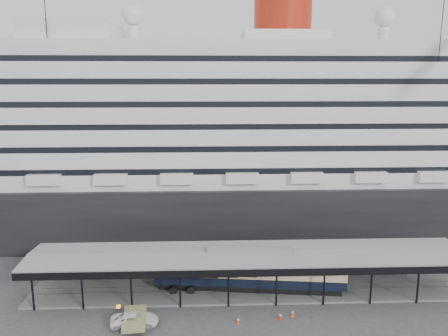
{
  "coord_description": "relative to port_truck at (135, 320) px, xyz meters",
  "views": [
    {
      "loc": [
        -5.26,
        -47.29,
        26.93
      ],
      "look_at": [
        -3.15,
        8.0,
        15.62
      ],
      "focal_mm": 35.0,
      "sensor_mm": 36.0,
      "label": 1
    }
  ],
  "objects": [
    {
      "name": "ground",
      "position": [
        13.5,
        2.94,
        -0.73
      ],
      "size": [
        200.0,
        200.0,
        0.0
      ],
      "primitive_type": "plane",
      "color": "#3A3A3C",
      "rests_on": "ground"
    },
    {
      "name": "cruise_ship",
      "position": [
        13.55,
        34.94,
        17.62
      ],
      "size": [
        130.0,
        30.0,
        43.9
      ],
      "color": "black",
      "rests_on": "ground"
    },
    {
      "name": "platform_canopy",
      "position": [
        13.5,
        7.94,
        1.63
      ],
      "size": [
        56.0,
        9.18,
        5.3
      ],
      "color": "slate",
      "rests_on": "ground"
    },
    {
      "name": "port_truck",
      "position": [
        0.0,
        0.0,
        0.0
      ],
      "size": [
        5.48,
        2.95,
        1.46
      ],
      "primitive_type": "imported",
      "rotation": [
        0.0,
        0.0,
        1.67
      ],
      "color": "white",
      "rests_on": "ground"
    },
    {
      "name": "pullman_carriage",
      "position": [
        13.51,
        7.94,
        2.14
      ],
      "size": [
        24.5,
        6.01,
        23.86
      ],
      "rotation": [
        0.0,
        0.0,
        -0.12
      ],
      "color": "black",
      "rests_on": "ground"
    },
    {
      "name": "traffic_cone_left",
      "position": [
        11.53,
        0.08,
        -0.36
      ],
      "size": [
        0.45,
        0.45,
        0.74
      ],
      "rotation": [
        0.0,
        0.0,
        0.19
      ],
      "color": "#E83F0C",
      "rests_on": "ground"
    },
    {
      "name": "traffic_cone_mid",
      "position": [
        16.41,
        0.75,
        -0.31
      ],
      "size": [
        0.54,
        0.54,
        0.85
      ],
      "rotation": [
        0.0,
        0.0,
        0.3
      ],
      "color": "red",
      "rests_on": "ground"
    },
    {
      "name": "traffic_cone_right",
      "position": [
        17.91,
        1.31,
        -0.32
      ],
      "size": [
        0.53,
        0.53,
        0.83
      ],
      "rotation": [
        0.0,
        0.0,
        0.31
      ],
      "color": "#F54E0D",
      "rests_on": "ground"
    }
  ]
}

